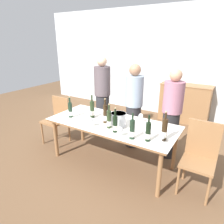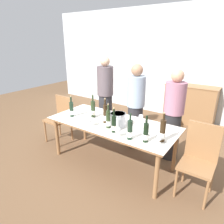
{
  "view_description": "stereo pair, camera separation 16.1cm",
  "coord_description": "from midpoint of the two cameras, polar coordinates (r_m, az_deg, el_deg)",
  "views": [
    {
      "loc": [
        1.55,
        -2.49,
        1.99
      ],
      "look_at": [
        0.0,
        0.0,
        0.91
      ],
      "focal_mm": 32.0,
      "sensor_mm": 36.0,
      "label": 1
    },
    {
      "loc": [
        1.68,
        -2.4,
        1.99
      ],
      "look_at": [
        0.0,
        0.0,
        0.91
      ],
      "focal_mm": 32.0,
      "sensor_mm": 36.0,
      "label": 2
    }
  ],
  "objects": [
    {
      "name": "ground_plane",
      "position": [
        3.54,
        -1.34,
        -14.02
      ],
      "size": [
        12.0,
        12.0,
        0.0
      ],
      "primitive_type": "plane",
      "color": "brown"
    },
    {
      "name": "person_host",
      "position": [
        4.18,
        -3.82,
        4.15
      ],
      "size": [
        0.33,
        0.33,
        1.68
      ],
      "color": "#2D2D33",
      "rests_on": "ground_plane"
    },
    {
      "name": "wine_bottle_5",
      "position": [
        3.14,
        -3.42,
        -0.65
      ],
      "size": [
        0.07,
        0.07,
        0.4
      ],
      "color": "#332314",
      "rests_on": "dining_table"
    },
    {
      "name": "wine_glass_0",
      "position": [
        2.6,
        12.34,
        -7.02
      ],
      "size": [
        0.07,
        0.07,
        0.13
      ],
      "color": "white",
      "rests_on": "dining_table"
    },
    {
      "name": "wine_bottle_2",
      "position": [
        3.45,
        -13.13,
        0.49
      ],
      "size": [
        0.07,
        0.07,
        0.36
      ],
      "color": "#1E3323",
      "rests_on": "dining_table"
    },
    {
      "name": "wine_bottle_3",
      "position": [
        2.83,
        -0.72,
        -3.49
      ],
      "size": [
        0.07,
        0.07,
        0.37
      ],
      "color": "black",
      "rests_on": "dining_table"
    },
    {
      "name": "chair_left_end",
      "position": [
        4.15,
        -16.36,
        -1.24
      ],
      "size": [
        0.42,
        0.42,
        0.91
      ],
      "color": "#996B42",
      "rests_on": "ground_plane"
    },
    {
      "name": "ice_bucket",
      "position": [
        3.03,
        0.37,
        -2.06
      ],
      "size": [
        0.24,
        0.24,
        0.21
      ],
      "color": "silver",
      "rests_on": "dining_table"
    },
    {
      "name": "wine_bottle_7",
      "position": [
        2.96,
        -2.41,
        -2.25
      ],
      "size": [
        0.07,
        0.07,
        0.38
      ],
      "color": "#28381E",
      "rests_on": "dining_table"
    },
    {
      "name": "wine_bottle_1",
      "position": [
        2.65,
        4.05,
        -5.15
      ],
      "size": [
        0.07,
        0.07,
        0.36
      ],
      "color": "#1E3323",
      "rests_on": "dining_table"
    },
    {
      "name": "sideboard_cabinet",
      "position": [
        5.3,
        19.18,
        2.4
      ],
      "size": [
        1.21,
        0.46,
        0.95
      ],
      "color": "#996B42",
      "rests_on": "ground_plane"
    },
    {
      "name": "person_guest_right",
      "position": [
        3.5,
        15.38,
        -0.87
      ],
      "size": [
        0.33,
        0.33,
        1.56
      ],
      "color": "#262628",
      "rests_on": "ground_plane"
    },
    {
      "name": "wine_glass_4",
      "position": [
        3.32,
        -7.72,
        -0.43
      ],
      "size": [
        0.08,
        0.08,
        0.14
      ],
      "color": "white",
      "rests_on": "dining_table"
    },
    {
      "name": "dining_table",
      "position": [
        3.22,
        -1.43,
        -4.09
      ],
      "size": [
        2.07,
        0.91,
        0.73
      ],
      "color": "#996B42",
      "rests_on": "ground_plane"
    },
    {
      "name": "wine_glass_5",
      "position": [
        3.04,
        -7.65,
        -2.42
      ],
      "size": [
        0.08,
        0.08,
        0.15
      ],
      "color": "white",
      "rests_on": "dining_table"
    },
    {
      "name": "wine_glass_2",
      "position": [
        2.71,
        0.56,
        -5.21
      ],
      "size": [
        0.09,
        0.09,
        0.14
      ],
      "color": "white",
      "rests_on": "dining_table"
    },
    {
      "name": "wine_glass_3",
      "position": [
        3.18,
        6.81,
        -1.21
      ],
      "size": [
        0.07,
        0.07,
        0.15
      ],
      "color": "white",
      "rests_on": "dining_table"
    },
    {
      "name": "chair_right_end",
      "position": [
        2.93,
        22.44,
        -10.88
      ],
      "size": [
        0.42,
        0.42,
        0.98
      ],
      "color": "#996B42",
      "rests_on": "ground_plane"
    },
    {
      "name": "back_wall",
      "position": [
        5.54,
        15.1,
        13.37
      ],
      "size": [
        8.0,
        0.1,
        2.8
      ],
      "color": "silver",
      "rests_on": "ground_plane"
    },
    {
      "name": "wine_bottle_4",
      "position": [
        2.67,
        13.07,
        -5.08
      ],
      "size": [
        0.08,
        0.08,
        0.4
      ],
      "color": "#332314",
      "rests_on": "dining_table"
    },
    {
      "name": "wine_bottle_0",
      "position": [
        2.62,
        8.55,
        -5.75
      ],
      "size": [
        0.07,
        0.07,
        0.36
      ],
      "color": "black",
      "rests_on": "dining_table"
    },
    {
      "name": "wine_glass_1",
      "position": [
        2.73,
        7.71,
        -5.35
      ],
      "size": [
        0.07,
        0.07,
        0.13
      ],
      "color": "white",
      "rests_on": "dining_table"
    },
    {
      "name": "wine_bottle_6",
      "position": [
        3.39,
        -7.03,
        0.64
      ],
      "size": [
        0.08,
        0.08,
        0.39
      ],
      "color": "#28381E",
      "rests_on": "dining_table"
    },
    {
      "name": "person_guest_left",
      "position": [
        3.74,
        4.99,
        1.42
      ],
      "size": [
        0.33,
        0.33,
        1.59
      ],
      "color": "#2D2D33",
      "rests_on": "ground_plane"
    }
  ]
}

